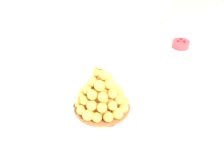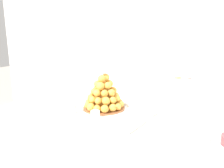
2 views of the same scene
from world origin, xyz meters
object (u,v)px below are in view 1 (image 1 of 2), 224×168
at_px(dessert_cup_mid_left, 122,133).
at_px(wine_glass, 53,62).
at_px(croquembouche, 102,91).
at_px(macaron_goblet, 159,36).
at_px(dessert_cup_mid_right, 156,92).
at_px(fruit_tart_plate, 181,46).
at_px(dessert_cup_centre, 142,110).
at_px(dessert_cup_left, 93,159).
at_px(serving_tray, 109,115).

xyz_separation_m(dessert_cup_mid_left, wine_glass, (0.14, 0.48, 0.08)).
xyz_separation_m(croquembouche, macaron_goblet, (0.47, -0.02, 0.07)).
xyz_separation_m(dessert_cup_mid_right, fruit_tart_plate, (0.50, 0.09, -0.01)).
distance_m(croquembouche, wine_glass, 0.32).
xyz_separation_m(dessert_cup_centre, wine_glass, (-0.03, 0.48, 0.08)).
distance_m(dessert_cup_centre, dessert_cup_mid_right, 0.15).
height_order(dessert_cup_left, fruit_tart_plate, same).
bearing_deg(dessert_cup_mid_right, wine_glass, 110.23).
relative_size(fruit_tart_plate, wine_glass, 1.22).
xyz_separation_m(dessert_cup_mid_right, wine_glass, (-0.17, 0.47, 0.08)).
distance_m(serving_tray, croquembouche, 0.11).
distance_m(croquembouche, dessert_cup_centre, 0.19).
xyz_separation_m(dessert_cup_mid_left, fruit_tart_plate, (0.81, 0.10, -0.01)).
relative_size(croquembouche, dessert_cup_mid_left, 4.88).
height_order(croquembouche, dessert_cup_centre, croquembouche).
relative_size(croquembouche, dessert_cup_centre, 5.11).
bearing_deg(serving_tray, dessert_cup_mid_left, -124.86).
distance_m(dessert_cup_left, fruit_tart_plate, 0.97).
xyz_separation_m(dessert_cup_left, dessert_cup_mid_left, (0.16, -0.02, -0.00)).
xyz_separation_m(macaron_goblet, fruit_tart_plate, (0.24, -0.04, -0.15)).
bearing_deg(dessert_cup_centre, wine_glass, 93.21).
relative_size(dessert_cup_centre, fruit_tart_plate, 0.26).
bearing_deg(dessert_cup_left, fruit_tart_plate, 5.07).
distance_m(dessert_cup_centre, wine_glass, 0.49).
distance_m(dessert_cup_mid_left, fruit_tart_plate, 0.82).
relative_size(dessert_cup_left, fruit_tart_plate, 0.27).
distance_m(croquembouche, dessert_cup_left, 0.31).
distance_m(macaron_goblet, wine_glass, 0.56).
height_order(dessert_cup_centre, dessert_cup_mid_right, same).
bearing_deg(dessert_cup_mid_left, serving_tray, 55.14).
relative_size(serving_tray, dessert_cup_centre, 12.92).
relative_size(dessert_cup_mid_left, fruit_tart_plate, 0.27).
height_order(croquembouche, dessert_cup_mid_right, croquembouche).
bearing_deg(serving_tray, dessert_cup_centre, -54.59).
bearing_deg(wine_glass, dessert_cup_left, -122.36).
bearing_deg(dessert_cup_mid_right, fruit_tart_plate, 10.34).
height_order(dessert_cup_mid_left, fruit_tart_plate, same).
bearing_deg(fruit_tart_plate, croquembouche, 174.83).
bearing_deg(dessert_cup_centre, dessert_cup_left, 177.20).
relative_size(dessert_cup_mid_right, fruit_tart_plate, 0.32).
bearing_deg(fruit_tart_plate, macaron_goblet, 170.55).
xyz_separation_m(croquembouche, dessert_cup_mid_left, (-0.10, -0.17, -0.07)).
xyz_separation_m(serving_tray, dessert_cup_mid_left, (-0.08, -0.12, 0.03)).
height_order(dessert_cup_mid_right, wine_glass, wine_glass).
xyz_separation_m(serving_tray, croquembouche, (0.02, 0.05, 0.09)).
distance_m(serving_tray, dessert_cup_left, 0.26).
xyz_separation_m(dessert_cup_left, macaron_goblet, (0.73, 0.13, 0.14)).
bearing_deg(dessert_cup_left, dessert_cup_mid_right, -0.68).
distance_m(macaron_goblet, fruit_tart_plate, 0.28).
relative_size(dessert_cup_left, dessert_cup_centre, 1.07).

